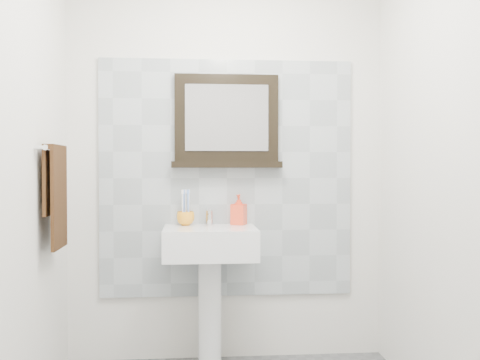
% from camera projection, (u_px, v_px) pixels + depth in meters
% --- Properties ---
extents(back_wall, '(2.00, 0.01, 2.50)m').
position_uv_depth(back_wall, '(227.00, 162.00, 3.58)').
color(back_wall, silver).
rests_on(back_wall, ground).
extents(front_wall, '(2.00, 0.01, 2.50)m').
position_uv_depth(front_wall, '(282.00, 155.00, 1.39)').
color(front_wall, silver).
rests_on(front_wall, ground).
extents(left_wall, '(0.01, 2.20, 2.50)m').
position_uv_depth(left_wall, '(9.00, 160.00, 2.40)').
color(left_wall, silver).
rests_on(left_wall, ground).
extents(right_wall, '(0.01, 2.20, 2.50)m').
position_uv_depth(right_wall, '(459.00, 161.00, 2.57)').
color(right_wall, silver).
rests_on(right_wall, ground).
extents(splashback, '(1.60, 0.02, 1.50)m').
position_uv_depth(splashback, '(227.00, 178.00, 3.57)').
color(splashback, '#A2ABAF').
rests_on(splashback, back_wall).
extents(pedestal_sink, '(0.55, 0.44, 0.96)m').
position_uv_depth(pedestal_sink, '(210.00, 258.00, 3.35)').
color(pedestal_sink, white).
rests_on(pedestal_sink, ground).
extents(toothbrush_cup, '(0.11, 0.11, 0.09)m').
position_uv_depth(toothbrush_cup, '(186.00, 218.00, 3.46)').
color(toothbrush_cup, '#FF9E1E').
rests_on(toothbrush_cup, pedestal_sink).
extents(toothbrushes, '(0.05, 0.04, 0.21)m').
position_uv_depth(toothbrushes, '(186.00, 205.00, 3.46)').
color(toothbrushes, white).
rests_on(toothbrushes, toothbrush_cup).
extents(soap_dispenser, '(0.11, 0.11, 0.19)m').
position_uv_depth(soap_dispenser, '(239.00, 209.00, 3.51)').
color(soap_dispenser, red).
rests_on(soap_dispenser, pedestal_sink).
extents(framed_mirror, '(0.69, 0.11, 0.59)m').
position_uv_depth(framed_mirror, '(227.00, 123.00, 3.53)').
color(framed_mirror, black).
rests_on(framed_mirror, back_wall).
extents(towel_bar, '(0.07, 0.40, 0.03)m').
position_uv_depth(towel_bar, '(54.00, 149.00, 2.97)').
color(towel_bar, silver).
rests_on(towel_bar, left_wall).
extents(hand_towel, '(0.06, 0.30, 0.55)m').
position_uv_depth(hand_towel, '(56.00, 188.00, 2.97)').
color(hand_towel, black).
rests_on(hand_towel, towel_bar).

